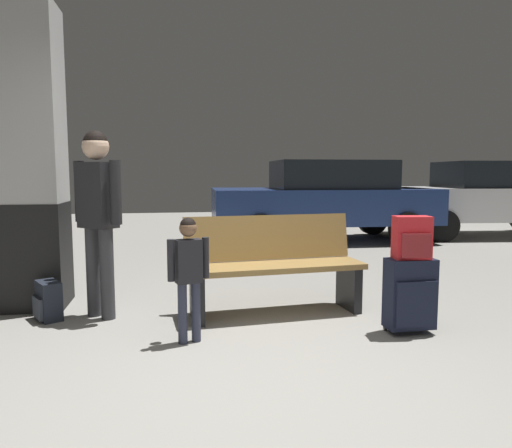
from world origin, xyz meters
The scene contains 10 objects.
ground_plane centered at (0.00, 4.00, -0.05)m, with size 18.00×18.00×0.10m, color gray.
structural_pillar centered at (-1.77, 2.15, 1.40)m, with size 0.57×0.57×2.83m.
bench centered at (0.44, 1.55, 0.44)m, with size 1.64×0.67×0.89m.
suitcase centered at (1.40, 0.79, 0.32)m, with size 0.38×0.23×0.60m.
backpack_bright centered at (1.40, 0.79, 0.77)m, with size 0.30×0.22×0.34m.
child centered at (-0.35, 0.88, 0.59)m, with size 0.31×0.19×0.95m.
adult centered at (-1.10, 1.66, 1.01)m, with size 0.44×0.41×1.64m.
backpack_dark_floor centered at (-1.55, 1.66, 0.17)m, with size 0.29×0.32×0.34m.
parked_car_side centered at (5.91, 6.11, 0.81)m, with size 4.26×2.15×1.51m.
parked_car_near centered at (2.36, 5.95, 0.81)m, with size 4.16×1.92×1.51m.
Camera 1 is at (-0.46, -2.67, 1.28)m, focal length 33.52 mm.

